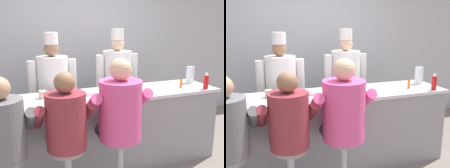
# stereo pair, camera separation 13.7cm
# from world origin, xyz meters

# --- Properties ---
(wall_back) EXTENTS (10.00, 0.06, 2.70)m
(wall_back) POSITION_xyz_m (0.00, 1.78, 1.35)
(wall_back) COLOR #B2B7BC
(wall_back) RESTS_ON ground_plane
(diner_counter) EXTENTS (2.92, 0.69, 0.97)m
(diner_counter) POSITION_xyz_m (0.00, 0.35, 0.49)
(diner_counter) COLOR gray
(diner_counter) RESTS_ON ground_plane
(ketchup_bottle_red) EXTENTS (0.06, 0.06, 0.23)m
(ketchup_bottle_red) POSITION_xyz_m (1.27, 0.07, 1.08)
(ketchup_bottle_red) COLOR red
(ketchup_bottle_red) RESTS_ON diner_counter
(mustard_bottle_yellow) EXTENTS (0.07, 0.07, 0.24)m
(mustard_bottle_yellow) POSITION_xyz_m (0.24, 0.18, 1.08)
(mustard_bottle_yellow) COLOR yellow
(mustard_bottle_yellow) RESTS_ON diner_counter
(hot_sauce_bottle_orange) EXTENTS (0.03, 0.03, 0.13)m
(hot_sauce_bottle_orange) POSITION_xyz_m (1.01, 0.24, 1.03)
(hot_sauce_bottle_orange) COLOR orange
(hot_sauce_bottle_orange) RESTS_ON diner_counter
(water_pitcher_clear) EXTENTS (0.13, 0.11, 0.24)m
(water_pitcher_clear) POSITION_xyz_m (1.30, 0.44, 1.09)
(water_pitcher_clear) COLOR silver
(water_pitcher_clear) RESTS_ON diner_counter
(breakfast_plate) EXTENTS (0.27, 0.27, 0.05)m
(breakfast_plate) POSITION_xyz_m (-1.18, 0.13, 0.98)
(breakfast_plate) COLOR white
(breakfast_plate) RESTS_ON diner_counter
(cereal_bowl) EXTENTS (0.16, 0.16, 0.05)m
(cereal_bowl) POSITION_xyz_m (-0.24, 0.37, 1.00)
(cereal_bowl) COLOR white
(cereal_bowl) RESTS_ON diner_counter
(coffee_mug_tan) EXTENTS (0.14, 0.09, 0.09)m
(coffee_mug_tan) POSITION_xyz_m (-0.76, 0.42, 1.01)
(coffee_mug_tan) COLOR beige
(coffee_mug_tan) RESTS_ON diner_counter
(diner_seated_grey) EXTENTS (0.58, 0.57, 1.38)m
(diner_seated_grey) POSITION_xyz_m (-1.20, -0.22, 0.86)
(diner_seated_grey) COLOR #B2B5BA
(diner_seated_grey) RESTS_ON ground_plane
(diner_seated_maroon) EXTENTS (0.58, 0.58, 1.38)m
(diner_seated_maroon) POSITION_xyz_m (-0.64, -0.22, 0.86)
(diner_seated_maroon) COLOR #B2B5BA
(diner_seated_maroon) RESTS_ON ground_plane
(diner_seated_pink) EXTENTS (0.66, 0.65, 1.48)m
(diner_seated_pink) POSITION_xyz_m (-0.09, -0.21, 0.91)
(diner_seated_pink) COLOR #B2B5BA
(diner_seated_pink) RESTS_ON ground_plane
(cook_in_whites_near) EXTENTS (0.66, 0.42, 1.69)m
(cook_in_whites_near) POSITION_xyz_m (-0.55, 1.01, 0.93)
(cook_in_whites_near) COLOR #232328
(cook_in_whites_near) RESTS_ON ground_plane
(cook_in_whites_far) EXTENTS (0.68, 0.43, 1.73)m
(cook_in_whites_far) POSITION_xyz_m (0.44, 1.07, 0.95)
(cook_in_whites_far) COLOR #232328
(cook_in_whites_far) RESTS_ON ground_plane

